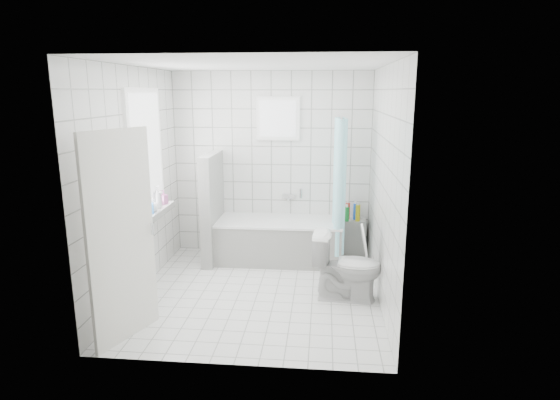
# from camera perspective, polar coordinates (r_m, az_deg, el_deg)

# --- Properties ---
(ground) EXTENTS (3.00, 3.00, 0.00)m
(ground) POSITION_cam_1_polar(r_m,az_deg,el_deg) (5.63, -2.74, -11.23)
(ground) COLOR white
(ground) RESTS_ON ground
(ceiling) EXTENTS (3.00, 3.00, 0.00)m
(ceiling) POSITION_cam_1_polar(r_m,az_deg,el_deg) (5.14, -3.07, 16.21)
(ceiling) COLOR white
(ceiling) RESTS_ON ground
(wall_back) EXTENTS (2.80, 0.02, 2.60)m
(wall_back) POSITION_cam_1_polar(r_m,az_deg,el_deg) (6.70, -1.05, 4.35)
(wall_back) COLOR white
(wall_back) RESTS_ON ground
(wall_front) EXTENTS (2.80, 0.02, 2.60)m
(wall_front) POSITION_cam_1_polar(r_m,az_deg,el_deg) (3.80, -6.13, -2.56)
(wall_front) COLOR white
(wall_front) RESTS_ON ground
(wall_left) EXTENTS (0.02, 3.00, 2.60)m
(wall_left) POSITION_cam_1_polar(r_m,az_deg,el_deg) (5.61, -17.21, 2.04)
(wall_left) COLOR white
(wall_left) RESTS_ON ground
(wall_right) EXTENTS (0.02, 3.00, 2.60)m
(wall_right) POSITION_cam_1_polar(r_m,az_deg,el_deg) (5.22, 12.50, 1.53)
(wall_right) COLOR white
(wall_right) RESTS_ON ground
(window_left) EXTENTS (0.01, 0.90, 1.40)m
(window_left) POSITION_cam_1_polar(r_m,az_deg,el_deg) (5.82, -15.88, 5.50)
(window_left) COLOR white
(window_left) RESTS_ON wall_left
(window_back) EXTENTS (0.50, 0.01, 0.50)m
(window_back) POSITION_cam_1_polar(r_m,az_deg,el_deg) (6.58, -0.24, 9.89)
(window_back) COLOR white
(window_back) RESTS_ON wall_back
(window_sill) EXTENTS (0.18, 1.02, 0.08)m
(window_sill) POSITION_cam_1_polar(r_m,az_deg,el_deg) (5.94, -15.03, -1.58)
(window_sill) COLOR white
(window_sill) RESTS_ON wall_left
(door) EXTENTS (0.33, 0.76, 2.00)m
(door) POSITION_cam_1_polar(r_m,az_deg,el_deg) (4.57, -18.75, -4.38)
(door) COLOR silver
(door) RESTS_ON ground
(bathtub) EXTENTS (1.72, 0.77, 0.58)m
(bathtub) POSITION_cam_1_polar(r_m,az_deg,el_deg) (6.55, -0.08, -4.93)
(bathtub) COLOR white
(bathtub) RESTS_ON ground
(partition_wall) EXTENTS (0.15, 0.85, 1.50)m
(partition_wall) POSITION_cam_1_polar(r_m,az_deg,el_deg) (6.53, -8.24, -0.94)
(partition_wall) COLOR white
(partition_wall) RESTS_ON ground
(tiled_ledge) EXTENTS (0.40, 0.24, 0.55)m
(tiled_ledge) POSITION_cam_1_polar(r_m,az_deg,el_deg) (6.79, 8.63, -4.58)
(tiled_ledge) COLOR white
(tiled_ledge) RESTS_ON ground
(toilet) EXTENTS (0.80, 0.50, 0.78)m
(toilet) POSITION_cam_1_polar(r_m,az_deg,el_deg) (5.39, 8.15, -8.01)
(toilet) COLOR white
(toilet) RESTS_ON ground
(curtain_rod) EXTENTS (0.02, 0.80, 0.02)m
(curtain_rod) POSITION_cam_1_polar(r_m,az_deg,el_deg) (6.19, 7.40, 10.04)
(curtain_rod) COLOR silver
(curtain_rod) RESTS_ON wall_back
(shower_curtain) EXTENTS (0.14, 0.48, 1.78)m
(shower_curtain) POSITION_cam_1_polar(r_m,az_deg,el_deg) (6.17, 7.20, 1.61)
(shower_curtain) COLOR #55EBFB
(shower_curtain) RESTS_ON curtain_rod
(tub_faucet) EXTENTS (0.18, 0.06, 0.06)m
(tub_faucet) POSITION_cam_1_polar(r_m,az_deg,el_deg) (6.72, 1.04, 0.47)
(tub_faucet) COLOR silver
(tub_faucet) RESTS_ON wall_back
(sill_bottles) EXTENTS (0.16, 0.80, 0.28)m
(sill_bottles) POSITION_cam_1_polar(r_m,az_deg,el_deg) (5.83, -15.29, -0.27)
(sill_bottles) COLOR white
(sill_bottles) RESTS_ON window_sill
(ledge_bottles) EXTENTS (0.22, 0.17, 0.24)m
(ledge_bottles) POSITION_cam_1_polar(r_m,az_deg,el_deg) (6.64, 8.77, -1.49)
(ledge_bottles) COLOR blue
(ledge_bottles) RESTS_ON tiled_ledge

